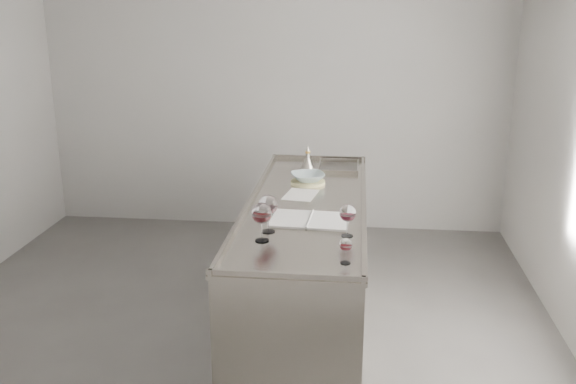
# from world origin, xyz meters

# --- Properties ---
(room_shell) EXTENTS (4.54, 5.04, 2.84)m
(room_shell) POSITION_xyz_m (0.00, 0.00, 1.40)
(room_shell) COLOR #4A4745
(room_shell) RESTS_ON ground
(counter) EXTENTS (0.77, 2.42, 0.97)m
(counter) POSITION_xyz_m (0.50, 0.30, 0.47)
(counter) COLOR gray
(counter) RESTS_ON ground
(wine_glass_left) EXTENTS (0.11, 0.11, 0.22)m
(wine_glass_left) POSITION_xyz_m (0.31, -0.41, 1.09)
(wine_glass_left) COLOR white
(wine_glass_left) RESTS_ON counter
(wine_glass_middle) EXTENTS (0.11, 0.11, 0.22)m
(wine_glass_middle) POSITION_xyz_m (0.33, -0.26, 1.09)
(wine_glass_middle) COLOR white
(wine_glass_middle) RESTS_ON counter
(wine_glass_right) EXTENTS (0.09, 0.09, 0.19)m
(wine_glass_right) POSITION_xyz_m (0.77, -0.29, 1.07)
(wine_glass_right) COLOR white
(wine_glass_right) RESTS_ON counter
(wine_glass_small) EXTENTS (0.07, 0.07, 0.13)m
(wine_glass_small) POSITION_xyz_m (0.78, -0.67, 1.03)
(wine_glass_small) COLOR white
(wine_glass_small) RESTS_ON counter
(notebook) EXTENTS (0.47, 0.34, 0.02)m
(notebook) POSITION_xyz_m (0.55, -0.05, 0.95)
(notebook) COLOR silver
(notebook) RESTS_ON counter
(loose_paper_top) EXTENTS (0.24, 0.31, 0.00)m
(loose_paper_top) POSITION_xyz_m (0.45, 0.47, 0.94)
(loose_paper_top) COLOR silver
(loose_paper_top) RESTS_ON counter
(trivet) EXTENTS (0.29, 0.29, 0.02)m
(trivet) POSITION_xyz_m (0.47, 0.76, 0.95)
(trivet) COLOR #C7BF81
(trivet) RESTS_ON counter
(ceramic_bowl) EXTENTS (0.30, 0.30, 0.06)m
(ceramic_bowl) POSITION_xyz_m (0.47, 0.76, 0.99)
(ceramic_bowl) COLOR #899C9F
(ceramic_bowl) RESTS_ON trivet
(wine_funnel) EXTENTS (0.16, 0.16, 0.23)m
(wine_funnel) POSITION_xyz_m (0.45, 0.99, 1.01)
(wine_funnel) COLOR #A0988F
(wine_funnel) RESTS_ON counter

